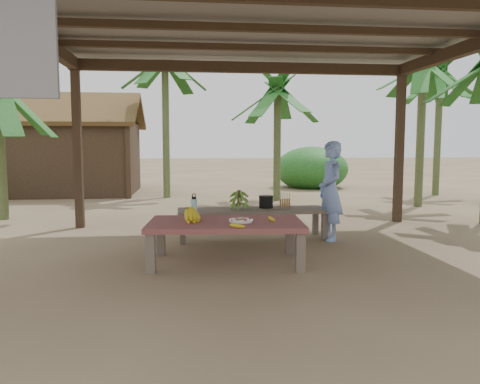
{
  "coord_description": "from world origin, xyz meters",
  "views": [
    {
      "loc": [
        -0.98,
        -5.75,
        1.41
      ],
      "look_at": [
        -0.33,
        0.1,
        0.8
      ],
      "focal_mm": 35.0,
      "sensor_mm": 36.0,
      "label": 1
    }
  ],
  "objects": [
    {
      "name": "woman",
      "position": [
        1.08,
        0.83,
        0.72
      ],
      "size": [
        0.39,
        0.56,
        1.45
      ],
      "primitive_type": "imported",
      "rotation": [
        0.0,
        0.0,
        -1.49
      ],
      "color": "#6C8ACD",
      "rests_on": "ground"
    },
    {
      "name": "cooking_pot",
      "position": [
        0.18,
        1.12,
        0.54
      ],
      "size": [
        0.21,
        0.21,
        0.18
      ],
      "primitive_type": "cylinder",
      "color": "black",
      "rests_on": "bench"
    },
    {
      "name": "ripe_banana_bunch",
      "position": [
        -1.0,
        -0.3,
        0.59
      ],
      "size": [
        0.36,
        0.33,
        0.18
      ],
      "primitive_type": null,
      "rotation": [
        0.0,
        0.0,
        -0.26
      ],
      "color": "yellow",
      "rests_on": "work_table"
    },
    {
      "name": "plate",
      "position": [
        -0.37,
        -0.42,
        0.52
      ],
      "size": [
        0.28,
        0.28,
        0.04
      ],
      "color": "white",
      "rests_on": "work_table"
    },
    {
      "name": "loose_banana_side",
      "position": [
        -0.0,
        -0.35,
        0.52
      ],
      "size": [
        0.08,
        0.17,
        0.04
      ],
      "primitive_type": "ellipsoid",
      "rotation": [
        0.0,
        0.0,
        0.25
      ],
      "color": "yellow",
      "rests_on": "work_table"
    },
    {
      "name": "pavilion",
      "position": [
        -0.01,
        -0.01,
        2.78
      ],
      "size": [
        6.6,
        5.6,
        2.95
      ],
      "color": "black",
      "rests_on": "ground"
    },
    {
      "name": "bench",
      "position": [
        -0.04,
        1.03,
        0.39
      ],
      "size": [
        2.21,
        0.64,
        0.45
      ],
      "rotation": [
        0.0,
        0.0,
        0.02
      ],
      "color": "brown",
      "rests_on": "ground"
    },
    {
      "name": "green_banana_stalk",
      "position": [
        -0.24,
        1.02,
        0.6
      ],
      "size": [
        0.26,
        0.26,
        0.3
      ],
      "primitive_type": null,
      "rotation": [
        0.0,
        0.0,
        0.02
      ],
      "color": "#598C2D",
      "rests_on": "bench"
    },
    {
      "name": "loose_banana_front",
      "position": [
        -0.45,
        -0.77,
        0.52
      ],
      "size": [
        0.18,
        0.06,
        0.04
      ],
      "primitive_type": "ellipsoid",
      "rotation": [
        0.0,
        0.0,
        1.46
      ],
      "color": "yellow",
      "rests_on": "work_table"
    },
    {
      "name": "banana_plant_nw",
      "position": [
        -1.53,
        6.62,
        3.31
      ],
      "size": [
        1.8,
        1.8,
        3.82
      ],
      "color": "#596638",
      "rests_on": "ground"
    },
    {
      "name": "banana_plant_n",
      "position": [
        1.22,
        5.66,
        2.49
      ],
      "size": [
        1.8,
        1.8,
        2.98
      ],
      "color": "#596638",
      "rests_on": "ground"
    },
    {
      "name": "water_flask",
      "position": [
        -0.91,
        0.02,
        0.62
      ],
      "size": [
        0.08,
        0.08,
        0.3
      ],
      "color": "#44CDD4",
      "rests_on": "work_table"
    },
    {
      "name": "hut",
      "position": [
        -4.5,
        8.0,
        1.1
      ],
      "size": [
        4.4,
        3.43,
        2.85
      ],
      "color": "black",
      "rests_on": "ground"
    },
    {
      "name": "skewer_rack",
      "position": [
        0.44,
        0.99,
        0.57
      ],
      "size": [
        0.18,
        0.08,
        0.24
      ],
      "primitive_type": null,
      "rotation": [
        0.0,
        0.0,
        0.02
      ],
      "color": "#A57F47",
      "rests_on": "bench"
    },
    {
      "name": "ground",
      "position": [
        0.0,
        0.0,
        0.0
      ],
      "size": [
        80.0,
        80.0,
        0.0
      ],
      "primitive_type": "plane",
      "color": "brown",
      "rests_on": "ground"
    },
    {
      "name": "work_table",
      "position": [
        -0.55,
        -0.33,
        0.43
      ],
      "size": [
        1.87,
        1.14,
        0.5
      ],
      "rotation": [
        0.0,
        0.0,
        -0.08
      ],
      "color": "brown",
      "rests_on": "ground"
    },
    {
      "name": "banana_plant_far",
      "position": [
        5.8,
        6.38,
        3.05
      ],
      "size": [
        1.8,
        1.8,
        3.55
      ],
      "color": "#596638",
      "rests_on": "ground"
    },
    {
      "name": "banana_plant_ne",
      "position": [
        4.17,
        4.2,
        2.89
      ],
      "size": [
        1.8,
        1.8,
        3.39
      ],
      "color": "#596638",
      "rests_on": "ground"
    }
  ]
}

